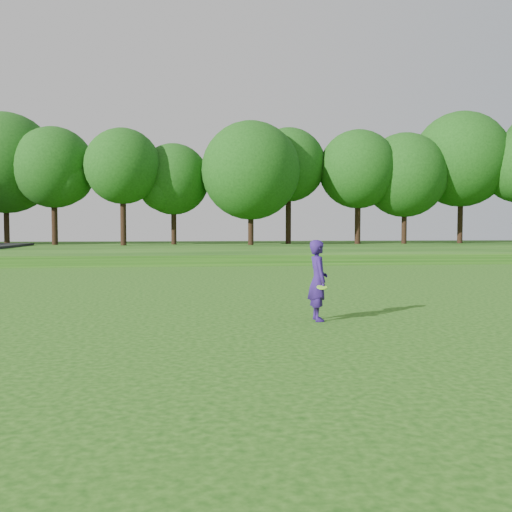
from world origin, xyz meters
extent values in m
plane|color=#14420C|center=(0.00, 0.00, 0.00)|extent=(140.00, 140.00, 0.00)
cube|color=#14420C|center=(0.00, 34.00, 0.30)|extent=(130.00, 30.00, 0.60)
cube|color=gray|center=(0.00, 20.00, 0.02)|extent=(130.00, 1.60, 0.04)
imported|color=navy|center=(4.15, 0.77, 0.94)|extent=(0.47, 0.70, 1.87)
cylinder|color=#96FF28|center=(4.18, 0.47, 0.81)|extent=(0.23, 0.23, 0.09)
camera|label=1|loc=(1.28, -12.12, 2.19)|focal=40.00mm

